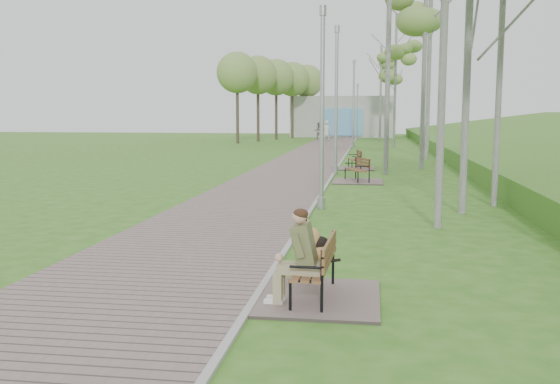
{
  "coord_description": "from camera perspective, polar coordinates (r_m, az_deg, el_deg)",
  "views": [
    {
      "loc": [
        1.47,
        -12.17,
        2.43
      ],
      "look_at": [
        -0.16,
        -1.16,
        1.01
      ],
      "focal_mm": 40.0,
      "sensor_mm": 36.0,
      "label": 1
    }
  ],
  "objects": [
    {
      "name": "birch_distant_a",
      "position": [
        54.75,
        9.24,
        11.56
      ],
      "size": [
        2.62,
        2.62,
        8.38
      ],
      "color": "silver",
      "rests_on": "ground"
    },
    {
      "name": "birch_far_b",
      "position": [
        43.61,
        10.58,
        13.62
      ],
      "size": [
        2.37,
        2.37,
        9.33
      ],
      "color": "silver",
      "rests_on": "ground"
    },
    {
      "name": "bench_second",
      "position": [
        22.03,
        7.05,
        1.42
      ],
      "size": [
        1.72,
        1.91,
        1.06
      ],
      "color": "#72625C",
      "rests_on": "ground"
    },
    {
      "name": "bench_main",
      "position": [
        8.16,
        2.69,
        -7.14
      ],
      "size": [
        1.65,
        1.83,
        1.44
      ],
      "color": "#72625C",
      "rests_on": "ground"
    },
    {
      "name": "birch_distant_b",
      "position": [
        63.53,
        10.51,
        11.04
      ],
      "size": [
        2.61,
        2.61,
        8.55
      ],
      "color": "silver",
      "rests_on": "ground"
    },
    {
      "name": "lamp_post_third",
      "position": [
        42.97,
        6.74,
        7.71
      ],
      "size": [
        0.23,
        0.23,
        5.94
      ],
      "color": "#9FA1A7",
      "rests_on": "ground"
    },
    {
      "name": "pedestrian_near",
      "position": [
        48.02,
        4.25,
        5.47
      ],
      "size": [
        0.75,
        0.59,
        1.82
      ],
      "primitive_type": "imported",
      "rotation": [
        0.0,
        0.0,
        3.4
      ],
      "color": "beige",
      "rests_on": "ground"
    },
    {
      "name": "pedestrian_far",
      "position": [
        55.28,
        3.55,
        5.59
      ],
      "size": [
        0.84,
        0.7,
        1.58
      ],
      "primitive_type": "imported",
      "rotation": [
        0.0,
        0.0,
        3.01
      ],
      "color": "slate",
      "rests_on": "ground"
    },
    {
      "name": "lamp_post_far",
      "position": [
        55.5,
        7.08,
        7.1
      ],
      "size": [
        0.19,
        0.19,
        4.91
      ],
      "color": "#9FA1A7",
      "rests_on": "ground"
    },
    {
      "name": "lamp_post_second",
      "position": [
        24.7,
        5.16,
        7.87
      ],
      "size": [
        0.22,
        0.22,
        5.76
      ],
      "color": "#9FA1A7",
      "rests_on": "ground"
    },
    {
      "name": "walkway",
      "position": [
        33.91,
        2.92,
        3.21
      ],
      "size": [
        3.5,
        67.0,
        0.04
      ],
      "primitive_type": "cube",
      "color": "#72625C",
      "rests_on": "ground"
    },
    {
      "name": "lamp_post_near",
      "position": [
        15.63,
        3.86,
        6.96
      ],
      "size": [
        0.19,
        0.19,
        5.01
      ],
      "color": "#9FA1A7",
      "rests_on": "ground"
    },
    {
      "name": "ground",
      "position": [
        12.49,
        1.48,
        -3.92
      ],
      "size": [
        120.0,
        120.0,
        0.0
      ],
      "primitive_type": "plane",
      "color": "#2F6518",
      "rests_on": "ground"
    },
    {
      "name": "bench_third",
      "position": [
        27.16,
        6.85,
        2.49
      ],
      "size": [
        1.61,
        1.79,
        0.99
      ],
      "color": "#72625C",
      "rests_on": "ground"
    },
    {
      "name": "kerb",
      "position": [
        33.78,
        5.88,
        3.18
      ],
      "size": [
        0.1,
        67.0,
        0.05
      ],
      "primitive_type": "cube",
      "color": "#999993",
      "rests_on": "ground"
    },
    {
      "name": "building_north",
      "position": [
        63.21,
        5.73,
        6.87
      ],
      "size": [
        10.0,
        5.2,
        4.0
      ],
      "color": "#9E9E99",
      "rests_on": "ground"
    }
  ]
}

